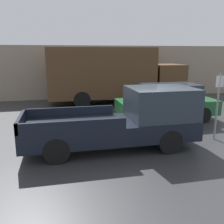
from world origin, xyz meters
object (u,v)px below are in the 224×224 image
(delivery_truck, at_px, (112,74))
(car, at_px, (168,102))
(parking_sign, at_px, (218,103))
(pickup_truck, at_px, (127,120))

(delivery_truck, bearing_deg, car, -69.60)
(delivery_truck, xyz_separation_m, parking_sign, (2.31, -7.52, -0.47))
(car, distance_m, delivery_truck, 5.01)
(car, xyz_separation_m, delivery_truck, (-1.71, 4.60, 0.99))
(pickup_truck, distance_m, parking_sign, 3.44)
(pickup_truck, height_order, parking_sign, parking_sign)
(car, height_order, delivery_truck, delivery_truck)
(pickup_truck, relative_size, delivery_truck, 0.67)
(car, bearing_deg, delivery_truck, 110.40)
(car, distance_m, parking_sign, 3.02)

